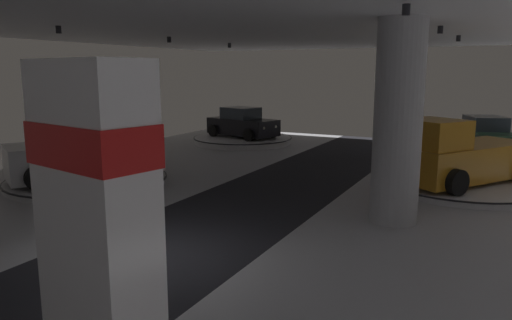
{
  "coord_description": "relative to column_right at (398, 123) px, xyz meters",
  "views": [
    {
      "loc": [
        6.83,
        -8.06,
        4.13
      ],
      "look_at": [
        0.13,
        5.07,
        1.4
      ],
      "focal_mm": 33.87,
      "sensor_mm": 36.0,
      "label": 1
    }
  ],
  "objects": [
    {
      "name": "pickup_truck_far_right",
      "position": [
        1.25,
        4.75,
        -1.57
      ],
      "size": [
        4.69,
        5.58,
        2.3
      ],
      "color": "#B77519",
      "rests_on": "display_platform_far_right"
    },
    {
      "name": "brand_sign_pylon",
      "position": [
        -0.55,
        -10.32,
        -0.57
      ],
      "size": [
        1.37,
        0.88,
        4.23
      ],
      "color": "slate",
      "rests_on": "ground"
    },
    {
      "name": "display_car_deep_left",
      "position": [
        -10.82,
        11.08,
        -1.62
      ],
      "size": [
        4.53,
        3.09,
        1.71
      ],
      "color": "black",
      "rests_on": "display_platform_deep_left"
    },
    {
      "name": "display_platform_deep_left",
      "position": [
        -10.79,
        11.07,
        -2.55
      ],
      "size": [
        5.68,
        5.68,
        0.36
      ],
      "color": "silver",
      "rests_on": "ground"
    },
    {
      "name": "display_platform_far_right",
      "position": [
        1.43,
        5.02,
        -2.61
      ],
      "size": [
        5.68,
        5.68,
        0.25
      ],
      "color": "silver",
      "rests_on": "ground"
    },
    {
      "name": "visitor_walking_near",
      "position": [
        -4.99,
        -6.57,
        -1.84
      ],
      "size": [
        0.32,
        0.32,
        1.59
      ],
      "color": "black",
      "rests_on": "ground"
    },
    {
      "name": "ground",
      "position": [
        -4.35,
        -5.18,
        -2.77
      ],
      "size": [
        24.0,
        44.0,
        0.06
      ],
      "color": "#B2B2B7"
    },
    {
      "name": "ceiling_with_spotlights",
      "position": [
        -4.35,
        -5.18,
        2.8
      ],
      "size": [
        24.0,
        44.0,
        0.39
      ],
      "color": "silver"
    },
    {
      "name": "display_car_deep_right",
      "position": [
        1.85,
        11.85,
        -1.67
      ],
      "size": [
        3.35,
        4.57,
        1.71
      ],
      "color": "#2D5638",
      "rests_on": "display_platform_deep_right"
    },
    {
      "name": "pickup_truck_mid_left",
      "position": [
        -10.8,
        -0.31,
        -1.56
      ],
      "size": [
        4.55,
        5.64,
        2.3
      ],
      "color": "silver",
      "rests_on": "display_platform_mid_left"
    },
    {
      "name": "display_platform_deep_right",
      "position": [
        1.86,
        11.82,
        -2.58
      ],
      "size": [
        5.4,
        5.4,
        0.31
      ],
      "color": "#333338",
      "rests_on": "ground"
    },
    {
      "name": "column_right",
      "position": [
        0.0,
        0.0,
        0.0
      ],
      "size": [
        1.29,
        1.29,
        5.5
      ],
      "color": "#ADADB2",
      "rests_on": "ground"
    },
    {
      "name": "display_platform_mid_left",
      "position": [
        -10.96,
        -0.59,
        -2.61
      ],
      "size": [
        5.78,
        5.78,
        0.25
      ],
      "color": "#B7B7BC",
      "rests_on": "ground"
    }
  ]
}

